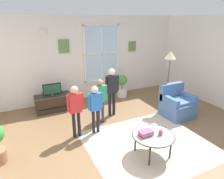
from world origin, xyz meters
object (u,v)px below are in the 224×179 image
Objects in this scene: television at (52,89)px; potted_plant_by_window at (122,86)px; remote_near_books at (150,133)px; person_black_shirt at (112,87)px; armchair at (177,105)px; person_blue_shirt at (95,104)px; person_red_shirt at (75,106)px; coffee_table at (153,136)px; floor_lamp at (170,61)px; person_green_shirt at (100,96)px; book_stack at (146,133)px; cup at (161,133)px; tv_stand at (53,103)px.

potted_plant_by_window is (2.34, 0.10, -0.26)m from television.
person_black_shirt is (0.07, 1.84, 0.38)m from remote_near_books.
potted_plant_by_window is at bearing 108.31° from armchair.
armchair is at bearing -3.61° from person_blue_shirt.
person_red_shirt is (0.20, -1.67, 0.11)m from television.
floor_lamp is at bearing 43.46° from coffee_table.
remote_near_books is 1.38m from person_blue_shirt.
potted_plant_by_window is at bearing 45.39° from person_green_shirt.
book_stack is 3.22m from potted_plant_by_window.
person_blue_shirt is at bearing -69.10° from television.
person_blue_shirt is 1.50× the size of potted_plant_by_window.
remote_near_books is 1.63m from person_green_shirt.
person_blue_shirt is at bearing 120.16° from remote_near_books.
armchair is at bearing -31.78° from television.
book_stack is at bearing -67.46° from television.
coffee_table is 7.99× the size of cup.
potted_plant_by_window is (2.14, 1.77, -0.37)m from person_red_shirt.
floor_lamp reaches higher than person_red_shirt.
person_black_shirt reaches higher than remote_near_books.
coffee_table is at bearing -65.52° from tv_stand.
television is 3.46m from floor_lamp.
remote_near_books reaches higher than coffee_table.
floor_lamp reaches higher than remote_near_books.
person_red_shirt reaches higher than remote_near_books.
person_blue_shirt reaches higher than potted_plant_by_window.
tv_stand is at bearing 157.74° from floor_lamp.
cup is 1.80m from person_green_shirt.
cup reaches higher than coffee_table.
coffee_table is 1.08× the size of potted_plant_by_window.
armchair is (2.99, -1.85, 0.09)m from tv_stand.
person_green_shirt is at bearing 165.34° from armchair.
floor_lamp is (1.92, 1.63, 0.93)m from book_stack.
floor_lamp reaches higher than book_stack.
television is at bearing 114.85° from remote_near_books.
person_blue_shirt is (-2.34, 0.15, 0.40)m from armchair.
potted_plant_by_window is (1.01, 2.98, -0.06)m from remote_near_books.
person_green_shirt is at bearing 52.91° from person_blue_shirt.
television is 1.62m from person_green_shirt.
person_black_shirt is at bearing 31.56° from person_green_shirt.
cup is 0.08× the size of person_black_shirt.
person_green_shirt is (-0.40, 1.64, 0.32)m from coffee_table.
armchair is at bearing -27.09° from person_black_shirt.
armchair is 2.38m from person_blue_shirt.
television is at bearing 114.50° from coffee_table.
person_black_shirt reaches higher than cup.
person_blue_shirt reaches higher than tv_stand.
person_red_shirt is 1.35m from person_black_shirt.
cup is at bearing -64.04° from television.
television is 3.36m from cup.
tv_stand is 9.75× the size of cup.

